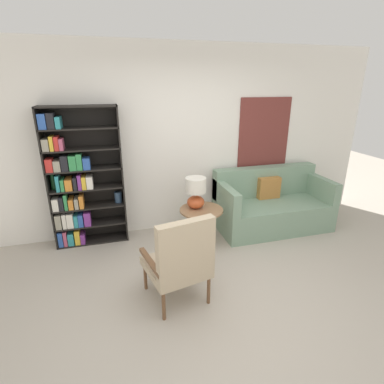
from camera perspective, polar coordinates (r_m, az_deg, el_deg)
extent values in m
plane|color=#B2A899|center=(3.27, 5.33, -21.49)|extent=(14.00, 14.00, 0.00)
cube|color=white|center=(4.47, -3.52, 9.56)|extent=(6.40, 0.06, 2.70)
cube|color=brown|center=(4.94, 13.54, 10.38)|extent=(0.85, 0.02, 1.16)
cube|color=black|center=(4.36, -25.74, 1.89)|extent=(0.02, 0.30, 1.90)
cube|color=black|center=(4.29, -13.16, 3.12)|extent=(0.02, 0.30, 1.90)
cube|color=black|center=(4.13, -21.05, 15.02)|extent=(0.97, 0.30, 0.02)
cube|color=black|center=(4.65, -18.17, -8.58)|extent=(0.97, 0.30, 0.02)
cube|color=black|center=(4.44, -19.42, 3.06)|extent=(0.97, 0.01, 1.90)
cube|color=black|center=(4.54, -18.53, -5.59)|extent=(0.97, 0.30, 0.02)
cube|color=#2D56A8|center=(4.62, -23.64, -7.87)|extent=(0.06, 0.22, 0.22)
cube|color=#B24C6B|center=(4.63, -22.87, -7.72)|extent=(0.05, 0.25, 0.22)
cube|color=teal|center=(4.61, -21.99, -8.00)|extent=(0.08, 0.21, 0.18)
cube|color=gold|center=(4.57, -20.95, -7.83)|extent=(0.07, 0.17, 0.21)
cube|color=#7A338C|center=(4.58, -20.04, -8.10)|extent=(0.06, 0.18, 0.14)
cube|color=black|center=(4.43, -18.91, -2.45)|extent=(0.97, 0.30, 0.02)
cube|color=gray|center=(4.51, -24.01, -4.90)|extent=(0.08, 0.22, 0.20)
cube|color=silver|center=(4.51, -23.02, -4.74)|extent=(0.05, 0.25, 0.21)
cube|color=silver|center=(4.50, -22.12, -4.72)|extent=(0.08, 0.24, 0.20)
cube|color=teal|center=(4.49, -21.15, -4.84)|extent=(0.05, 0.23, 0.17)
cube|color=#2D56A8|center=(4.48, -20.38, -4.76)|extent=(0.06, 0.23, 0.17)
cube|color=#7A338C|center=(4.45, -19.29, -4.64)|extent=(0.09, 0.18, 0.20)
cube|color=black|center=(4.34, -19.30, 0.82)|extent=(0.97, 0.30, 0.02)
cube|color=silver|center=(4.40, -24.49, -2.06)|extent=(0.08, 0.18, 0.17)
cube|color=black|center=(4.39, -23.56, -1.85)|extent=(0.05, 0.19, 0.18)
cube|color=#338C4C|center=(4.38, -22.85, -1.59)|extent=(0.04, 0.19, 0.21)
cube|color=orange|center=(4.40, -21.98, -1.88)|extent=(0.06, 0.23, 0.14)
cube|color=gray|center=(4.38, -21.09, -1.85)|extent=(0.05, 0.20, 0.14)
cube|color=orange|center=(4.38, -20.28, -1.47)|extent=(0.05, 0.23, 0.18)
cylinder|color=#334C6B|center=(4.39, -13.89, -0.92)|extent=(0.10, 0.10, 0.16)
cube|color=black|center=(4.26, -19.71, 4.23)|extent=(0.97, 0.30, 0.02)
cylinder|color=#194723|center=(4.36, -24.93, 1.74)|extent=(0.06, 0.06, 0.21)
cube|color=teal|center=(4.32, -24.11, 1.74)|extent=(0.04, 0.23, 0.21)
cube|color=#338C4C|center=(4.31, -23.37, 1.39)|extent=(0.04, 0.21, 0.15)
cube|color=orange|center=(4.32, -22.36, 1.53)|extent=(0.09, 0.24, 0.15)
cube|color=black|center=(4.30, -21.32, 1.74)|extent=(0.04, 0.23, 0.17)
cube|color=#7A338C|center=(4.29, -20.60, 1.99)|extent=(0.04, 0.23, 0.20)
cube|color=gold|center=(4.29, -19.85, 1.89)|extent=(0.05, 0.24, 0.17)
cube|color=silver|center=(4.27, -18.89, 1.92)|extent=(0.08, 0.21, 0.17)
cube|color=black|center=(4.20, -20.14, 7.75)|extent=(0.97, 0.30, 0.02)
cube|color=red|center=(4.24, -25.47, 4.69)|extent=(0.09, 0.18, 0.17)
cube|color=gray|center=(4.25, -24.22, 4.70)|extent=(0.08, 0.22, 0.14)
cube|color=black|center=(4.21, -23.08, 5.14)|extent=(0.08, 0.18, 0.20)
cube|color=#338C4C|center=(4.23, -21.73, 5.34)|extent=(0.09, 0.23, 0.19)
cube|color=#338C4C|center=(4.20, -20.65, 5.52)|extent=(0.07, 0.19, 0.21)
cube|color=#2D56A8|center=(4.19, -19.44, 5.22)|extent=(0.09, 0.18, 0.15)
cube|color=black|center=(4.16, -20.59, 11.35)|extent=(0.97, 0.30, 0.02)
cube|color=gray|center=(4.21, -26.00, 8.15)|extent=(0.08, 0.22, 0.15)
cube|color=gold|center=(4.19, -25.10, 8.45)|extent=(0.04, 0.20, 0.18)
cube|color=red|center=(4.18, -24.33, 8.50)|extent=(0.05, 0.19, 0.17)
cube|color=#B24C6B|center=(4.17, -23.58, 8.37)|extent=(0.05, 0.18, 0.15)
cube|color=#2D56A8|center=(4.15, -26.58, 11.95)|extent=(0.09, 0.17, 0.18)
cube|color=black|center=(4.15, -25.24, 12.20)|extent=(0.08, 0.21, 0.19)
cube|color=teal|center=(4.16, -24.06, 12.04)|extent=(0.06, 0.24, 0.14)
cylinder|color=brown|center=(3.61, -1.19, -13.60)|extent=(0.04, 0.04, 0.32)
cylinder|color=brown|center=(3.46, -8.88, -15.58)|extent=(0.04, 0.04, 0.32)
cylinder|color=brown|center=(3.24, 3.18, -18.12)|extent=(0.04, 0.04, 0.32)
cylinder|color=brown|center=(3.07, -5.41, -20.76)|extent=(0.04, 0.04, 0.32)
cube|color=tan|center=(3.21, -3.16, -14.02)|extent=(0.69, 0.71, 0.08)
cube|color=tan|center=(2.84, -1.12, -10.97)|extent=(0.59, 0.22, 0.59)
cube|color=brown|center=(3.24, 1.20, -10.74)|extent=(0.16, 0.54, 0.04)
cube|color=brown|center=(3.05, -7.92, -13.06)|extent=(0.16, 0.54, 0.04)
cube|color=gray|center=(4.88, 15.03, -4.16)|extent=(1.72, 0.85, 0.43)
cube|color=gray|center=(4.98, 13.64, 2.06)|extent=(1.72, 0.20, 0.48)
cube|color=gray|center=(4.40, 6.46, -0.91)|extent=(0.12, 0.85, 0.33)
cube|color=gray|center=(5.19, 23.04, 0.88)|extent=(0.12, 0.85, 0.33)
cube|color=#B27538|center=(4.88, 14.42, 0.77)|extent=(0.36, 0.12, 0.34)
cylinder|color=#99704C|center=(4.10, 1.80, -3.47)|extent=(0.60, 0.60, 0.02)
cylinder|color=#99704C|center=(4.37, 1.05, -5.80)|extent=(0.03, 0.03, 0.51)
cylinder|color=#99704C|center=(4.10, 0.06, -7.63)|extent=(0.03, 0.03, 0.51)
cylinder|color=#99704C|center=(4.19, 4.17, -7.07)|extent=(0.03, 0.03, 0.51)
ellipsoid|color=#C65128|center=(4.11, 0.71, -1.91)|extent=(0.24, 0.24, 0.17)
cylinder|color=tan|center=(4.07, 0.71, -0.39)|extent=(0.02, 0.02, 0.06)
cylinder|color=white|center=(4.02, 0.72, 1.35)|extent=(0.28, 0.28, 0.20)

